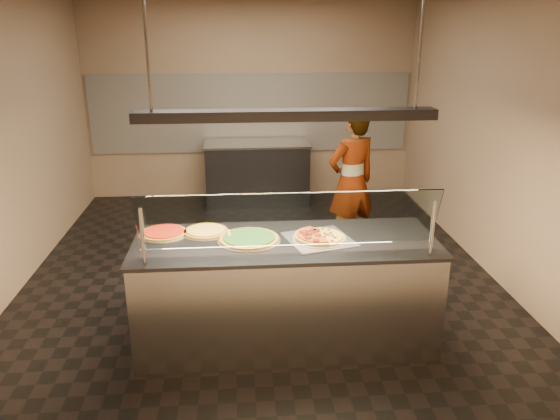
{
  "coord_description": "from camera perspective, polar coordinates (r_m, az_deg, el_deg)",
  "views": [
    {
      "loc": [
        -0.23,
        -5.47,
        2.6
      ],
      "look_at": [
        0.14,
        -0.85,
        1.02
      ],
      "focal_mm": 35.0,
      "sensor_mm": 36.0,
      "label": 1
    }
  ],
  "objects": [
    {
      "name": "prep_table",
      "position": [
        8.3,
        -2.39,
        3.93
      ],
      "size": [
        1.57,
        0.74,
        0.93
      ],
      "color": "#2E2E32",
      "rests_on": "ground"
    },
    {
      "name": "pizza_cheese",
      "position": [
        4.66,
        -7.77,
        -2.18
      ],
      "size": [
        0.4,
        0.4,
        0.03
      ],
      "color": "silver",
      "rests_on": "serving_counter"
    },
    {
      "name": "serving_counter",
      "position": [
        4.65,
        0.56,
        -8.48
      ],
      "size": [
        2.48,
        0.94,
        0.93
      ],
      "color": "#B7B7BC",
      "rests_on": "ground"
    },
    {
      "name": "tile_band",
      "position": [
        8.55,
        -3.05,
        10.07
      ],
      "size": [
        4.9,
        0.02,
        1.2
      ],
      "primitive_type": "cube",
      "color": "silver",
      "rests_on": "wall_back"
    },
    {
      "name": "half_pizza_pepperoni",
      "position": [
        4.46,
        2.88,
        -2.71
      ],
      "size": [
        0.31,
        0.45,
        0.05
      ],
      "color": "brown",
      "rests_on": "perforated_tray"
    },
    {
      "name": "pizza_spinach",
      "position": [
        4.46,
        -3.25,
        -2.98
      ],
      "size": [
        0.51,
        0.51,
        0.03
      ],
      "color": "silver",
      "rests_on": "serving_counter"
    },
    {
      "name": "lamp_rod_left",
      "position": [
        4.16,
        -13.82,
        16.87
      ],
      "size": [
        0.02,
        0.02,
        1.01
      ],
      "primitive_type": "cylinder",
      "color": "#B7B7BC",
      "rests_on": "ceiling"
    },
    {
      "name": "pizza_tomato",
      "position": [
        4.69,
        -12.04,
        -2.29
      ],
      "size": [
        0.41,
        0.41,
        0.03
      ],
      "color": "silver",
      "rests_on": "serving_counter"
    },
    {
      "name": "wall_front",
      "position": [
        2.7,
        0.64,
        -5.18
      ],
      "size": [
        5.0,
        0.02,
        3.0
      ],
      "primitive_type": "cube",
      "color": "#A08067",
      "rests_on": "ground"
    },
    {
      "name": "wall_left",
      "position": [
        6.03,
        -26.91,
        6.29
      ],
      "size": [
        0.02,
        6.0,
        3.0
      ],
      "primitive_type": "cube",
      "color": "#A08067",
      "rests_on": "ground"
    },
    {
      "name": "worker",
      "position": [
        6.38,
        7.48,
        2.91
      ],
      "size": [
        0.75,
        0.64,
        1.74
      ],
      "primitive_type": "imported",
      "rotation": [
        0.0,
        0.0,
        3.58
      ],
      "color": "#2D2C38",
      "rests_on": "ground"
    },
    {
      "name": "half_pizza_sausage",
      "position": [
        4.49,
        5.4,
        -2.72
      ],
      "size": [
        0.31,
        0.45,
        0.04
      ],
      "color": "brown",
      "rests_on": "perforated_tray"
    },
    {
      "name": "perforated_tray",
      "position": [
        4.48,
        4.13,
        -3.01
      ],
      "size": [
        0.62,
        0.62,
        0.01
      ],
      "color": "silver",
      "rests_on": "serving_counter"
    },
    {
      "name": "wall_right",
      "position": [
        6.22,
        21.82,
        7.3
      ],
      "size": [
        0.02,
        6.0,
        3.0
      ],
      "primitive_type": "cube",
      "color": "#A08067",
      "rests_on": "ground"
    },
    {
      "name": "heat_lamp_housing",
      "position": [
        4.18,
        0.62,
        9.89
      ],
      "size": [
        2.3,
        0.18,
        0.08
      ],
      "primitive_type": "cube",
      "color": "#2E2E32",
      "rests_on": "ceiling"
    },
    {
      "name": "wall_back",
      "position": [
        8.55,
        -3.08,
        11.42
      ],
      "size": [
        5.0,
        0.02,
        3.0
      ],
      "primitive_type": "cube",
      "color": "#A08067",
      "rests_on": "ground"
    },
    {
      "name": "sneeze_guard",
      "position": [
        4.03,
        1.03,
        -1.11
      ],
      "size": [
        2.24,
        0.18,
        0.54
      ],
      "color": "#B7B7BC",
      "rests_on": "serving_counter"
    },
    {
      "name": "ground",
      "position": [
        6.07,
        -2.0,
        -6.67
      ],
      "size": [
        5.0,
        6.0,
        0.02
      ],
      "primitive_type": "cube",
      "color": "black",
      "rests_on": "ground"
    },
    {
      "name": "lamp_rod_right",
      "position": [
        4.34,
        14.53,
        16.88
      ],
      "size": [
        0.02,
        0.02,
        1.01
      ],
      "primitive_type": "cylinder",
      "color": "#B7B7BC",
      "rests_on": "ceiling"
    },
    {
      "name": "pizza_spatula",
      "position": [
        4.5,
        -4.84,
        -2.64
      ],
      "size": [
        0.18,
        0.23,
        0.02
      ],
      "color": "#B7B7BC",
      "rests_on": "pizza_spinach"
    }
  ]
}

